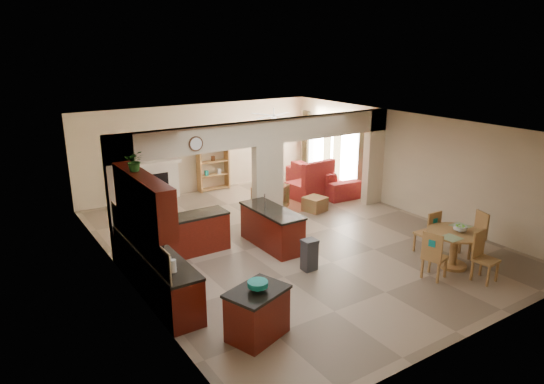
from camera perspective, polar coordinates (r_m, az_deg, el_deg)
floor at (r=11.96m, az=2.11°, el=-5.53°), size 10.00×10.00×0.00m
ceiling at (r=11.19m, az=2.26°, el=7.83°), size 10.00×10.00×0.00m
wall_back at (r=15.72m, az=-8.45°, el=5.14°), size 8.00×0.00×8.00m
wall_front at (r=8.20m, az=22.98°, el=-7.26°), size 8.00×0.00×8.00m
wall_left at (r=9.84m, az=-17.21°, el=-2.64°), size 0.00×10.00×10.00m
wall_right at (r=14.12m, az=15.57°, el=3.35°), size 0.00×10.00×10.00m
partition_left_pier at (r=10.84m, az=-17.21°, el=-0.85°), size 0.60×0.25×2.80m
partition_center_pier at (r=12.38m, az=-0.51°, el=0.67°), size 0.80×0.25×2.20m
partition_right_pier at (r=14.57m, az=11.86°, el=4.02°), size 0.60×0.25×2.80m
partition_header at (r=12.06m, az=-0.53°, el=7.06°), size 8.00×0.25×0.60m
kitchen_counter at (r=10.17m, az=-12.33°, el=-7.29°), size 2.52×3.29×1.48m
upper_cabinets at (r=9.00m, az=-14.95°, el=-0.78°), size 0.35×2.40×0.90m
peninsula at (r=11.39m, az=-0.01°, el=-4.23°), size 0.70×1.85×0.91m
wall_clock at (r=11.00m, az=-8.94°, el=5.63°), size 0.34×0.03×0.34m
rug at (r=14.21m, az=1.18°, el=-1.78°), size 1.60×1.30×0.01m
fireplace at (r=15.17m, az=-13.52°, el=1.36°), size 1.60×0.35×1.20m
shelving_unit at (r=15.82m, az=-6.94°, el=3.42°), size 1.00×0.32×1.80m
window_a at (r=15.71m, az=9.18°, el=4.35°), size 0.02×0.90×1.90m
window_b at (r=16.98m, az=5.33°, el=5.43°), size 0.02×0.90×1.90m
glazed_door at (r=16.37m, az=7.17°, el=4.40°), size 0.02×0.70×2.10m
drape_a_left at (r=15.26m, az=10.58°, el=3.90°), size 0.10×0.28×2.30m
drape_a_right at (r=16.12m, az=7.65°, el=4.74°), size 0.10×0.28×2.30m
drape_b_left at (r=16.50m, az=6.52°, el=5.06°), size 0.10×0.28×2.30m
drape_b_right at (r=17.42m, az=4.00°, el=5.76°), size 0.10×0.28×2.30m
ceiling_fan at (r=14.51m, az=0.20°, el=8.99°), size 1.00×1.00×0.10m
kitchen_island at (r=8.05m, az=-1.74°, el=-14.07°), size 1.15×0.97×0.84m
teal_bowl at (r=7.80m, az=-1.69°, el=-10.98°), size 0.33×0.33×0.15m
trash_can at (r=10.30m, az=4.41°, el=-7.52°), size 0.30×0.25×0.63m
dining_table at (r=11.03m, az=20.68°, el=-5.73°), size 1.17×1.17×0.80m
fruit_bowl at (r=10.94m, az=21.25°, el=-4.01°), size 0.28×0.28×0.15m
sofa at (r=15.88m, az=5.90°, el=1.68°), size 2.88×1.28×0.82m
chaise at (r=15.12m, az=4.46°, el=0.27°), size 1.31×1.10×0.49m
armchair at (r=13.82m, az=-0.23°, el=-0.68°), size 1.13×1.14×0.77m
ottoman at (r=13.91m, az=5.06°, el=-1.42°), size 0.66×0.66×0.41m
plant at (r=9.11m, az=-15.85°, el=3.56°), size 0.44×0.42×0.39m
chair_north at (r=11.51m, az=18.05°, el=-4.36°), size 0.43×0.44×1.02m
chair_east at (r=11.79m, az=22.92°, el=-4.38°), size 0.53×0.53×1.02m
chair_south at (r=10.65m, az=23.53°, el=-6.72°), size 0.46×0.46×1.02m
chair_west at (r=10.31m, az=18.47°, el=-6.93°), size 0.51×0.51×1.02m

